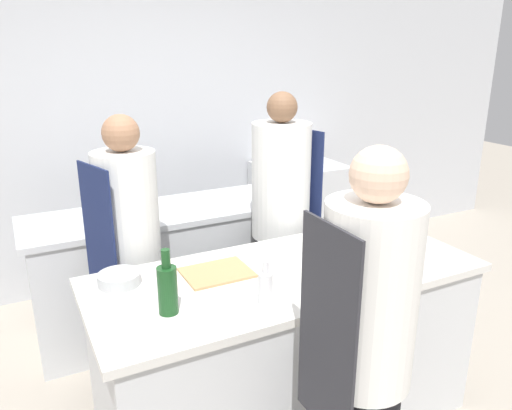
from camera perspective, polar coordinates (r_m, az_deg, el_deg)
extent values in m
cube|color=silver|center=(4.31, -11.00, 9.77)|extent=(8.00, 0.06, 2.80)
cube|color=silver|center=(2.78, 3.42, -16.26)|extent=(1.91, 0.80, 0.85)
cube|color=silver|center=(2.56, 3.61, -7.94)|extent=(1.99, 0.83, 0.04)
cube|color=silver|center=(3.69, -9.52, -7.35)|extent=(1.88, 0.61, 0.85)
cube|color=silver|center=(3.52, -9.89, -0.76)|extent=(1.96, 0.63, 0.04)
cube|color=silver|center=(4.65, 4.90, -1.08)|extent=(0.73, 0.66, 0.96)
cube|color=black|center=(4.47, 7.03, -4.88)|extent=(0.58, 0.01, 0.33)
cube|color=black|center=(4.27, 7.36, 3.22)|extent=(0.62, 0.01, 0.06)
cylinder|color=white|center=(1.88, 12.81, -10.07)|extent=(0.35, 0.35, 0.70)
cube|color=#2D2D33|center=(1.83, 8.07, -14.20)|extent=(0.01, 0.33, 0.81)
sphere|color=beige|center=(1.72, 13.85, 3.39)|extent=(0.20, 0.20, 0.20)
cylinder|color=black|center=(3.46, 2.67, -9.51)|extent=(0.32, 0.32, 0.79)
cylinder|color=silver|center=(3.18, 2.87, 2.78)|extent=(0.37, 0.37, 0.74)
cube|color=#19234C|center=(3.34, 5.27, 1.56)|extent=(0.09, 0.35, 0.84)
sphere|color=brown|center=(3.09, 3.00, 11.11)|extent=(0.19, 0.19, 0.19)
cylinder|color=black|center=(3.14, -13.45, -13.44)|extent=(0.29, 0.29, 0.76)
cylinder|color=silver|center=(2.84, -14.49, -0.88)|extent=(0.34, 0.34, 0.69)
cube|color=#19234C|center=(2.80, -17.47, -3.59)|extent=(0.11, 0.32, 0.79)
sphere|color=#9E7051|center=(2.74, -15.21, 7.94)|extent=(0.20, 0.20, 0.20)
cylinder|color=#5B2319|center=(2.87, 16.02, -3.00)|extent=(0.07, 0.07, 0.21)
cylinder|color=#5B2319|center=(2.82, 16.27, -0.28)|extent=(0.03, 0.03, 0.08)
cylinder|color=#19471E|center=(2.16, -10.06, -9.58)|extent=(0.08, 0.08, 0.21)
cylinder|color=#19471E|center=(2.10, -10.28, -6.05)|extent=(0.04, 0.04, 0.08)
cylinder|color=silver|center=(2.22, 1.08, -9.47)|extent=(0.07, 0.07, 0.14)
cylinder|color=silver|center=(2.18, 1.09, -7.15)|extent=(0.03, 0.03, 0.06)
cylinder|color=#B7BABC|center=(2.49, -15.36, -8.13)|extent=(0.20, 0.20, 0.06)
cylinder|color=#B7BABC|center=(3.00, 13.38, -3.27)|extent=(0.23, 0.23, 0.06)
cylinder|color=navy|center=(2.69, 14.93, -6.00)|extent=(0.20, 0.20, 0.06)
cylinder|color=white|center=(2.48, 13.97, -7.85)|extent=(0.08, 0.08, 0.08)
cube|color=tan|center=(2.52, -4.49, -7.70)|extent=(0.33, 0.26, 0.01)
cylinder|color=silver|center=(3.32, -14.75, 0.19)|extent=(0.22, 0.22, 0.23)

